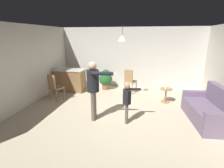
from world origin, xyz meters
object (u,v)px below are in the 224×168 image
object	(u,v)px
couch_floral	(209,110)
potted_plant_corner	(106,79)
person_adult	(94,85)
dining_chair_near_wall	(55,86)
spare_remote_on_table	(165,88)
side_table_by_couch	(166,94)
person_child	(127,99)
kitchen_counter	(70,80)
dining_chair_by_counter	(130,80)

from	to	relation	value
couch_floral	potted_plant_corner	distance (m)	4.22
couch_floral	person_adult	size ratio (longest dim) A/B	1.12
potted_plant_corner	dining_chair_near_wall	bearing A→B (deg)	-130.87
potted_plant_corner	spare_remote_on_table	bearing A→B (deg)	-23.51
side_table_by_couch	person_child	distance (m)	2.16
potted_plant_corner	person_adult	bearing A→B (deg)	-82.78
couch_floral	side_table_by_couch	xyz separation A→B (m)	(-1.04, 1.23, -0.00)
potted_plant_corner	spare_remote_on_table	size ratio (longest dim) A/B	6.84
kitchen_counter	person_child	bearing A→B (deg)	-40.33
spare_remote_on_table	person_child	bearing A→B (deg)	-122.65
couch_floral	dining_chair_near_wall	xyz separation A→B (m)	(-5.02, 0.59, 0.21)
kitchen_counter	side_table_by_couch	world-z (taller)	kitchen_counter
kitchen_counter	side_table_by_couch	size ratio (longest dim) A/B	2.42
spare_remote_on_table	side_table_by_couch	bearing A→B (deg)	-28.52
couch_floral	dining_chair_near_wall	world-z (taller)	same
side_table_by_couch	dining_chair_by_counter	distance (m)	1.61
dining_chair_by_counter	spare_remote_on_table	bearing A→B (deg)	-7.09
dining_chair_by_counter	spare_remote_on_table	xyz separation A→B (m)	(1.34, -0.77, -0.01)
dining_chair_near_wall	potted_plant_corner	size ratio (longest dim) A/B	1.12
kitchen_counter	dining_chair_near_wall	bearing A→B (deg)	-92.20
person_adult	spare_remote_on_table	bearing A→B (deg)	121.63
couch_floral	spare_remote_on_table	distance (m)	1.67
kitchen_counter	person_adult	size ratio (longest dim) A/B	0.75
kitchen_counter	dining_chair_by_counter	distance (m)	2.56
couch_floral	kitchen_counter	distance (m)	5.29
couch_floral	dining_chair_by_counter	size ratio (longest dim) A/B	1.88
dining_chair_near_wall	side_table_by_couch	bearing A→B (deg)	31.05
potted_plant_corner	spare_remote_on_table	world-z (taller)	potted_plant_corner
dining_chair_by_counter	dining_chair_near_wall	bearing A→B (deg)	-128.35
person_child	potted_plant_corner	size ratio (longest dim) A/B	1.26
person_child	potted_plant_corner	distance (m)	3.15
side_table_by_couch	person_adult	xyz separation A→B (m)	(-2.13, -1.74, 0.71)
dining_chair_near_wall	couch_floral	bearing A→B (deg)	15.20
couch_floral	dining_chair_by_counter	xyz separation A→B (m)	(-2.42, 2.03, 0.21)
person_adult	potted_plant_corner	size ratio (longest dim) A/B	1.88
person_child	dining_chair_by_counter	distance (m)	2.57
side_table_by_couch	person_adult	distance (m)	2.84
person_adult	person_child	bearing A→B (deg)	79.80
person_child	kitchen_counter	bearing A→B (deg)	-140.00
couch_floral	person_adult	distance (m)	3.29
couch_floral	person_adult	world-z (taller)	person_adult
dining_chair_by_counter	kitchen_counter	bearing A→B (deg)	-152.11
person_adult	dining_chair_by_counter	size ratio (longest dim) A/B	1.67
side_table_by_couch	potted_plant_corner	size ratio (longest dim) A/B	0.58
dining_chair_near_wall	kitchen_counter	bearing A→B (deg)	109.72
side_table_by_couch	person_adult	size ratio (longest dim) A/B	0.31
person_adult	side_table_by_couch	bearing A→B (deg)	120.73
dining_chair_by_counter	person_child	bearing A→B (deg)	-62.86
dining_chair_by_counter	dining_chair_near_wall	size ratio (longest dim) A/B	1.00
couch_floral	side_table_by_couch	distance (m)	1.61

